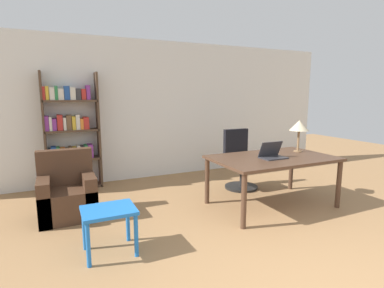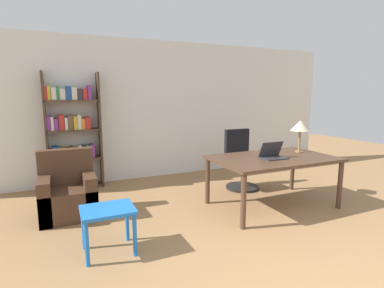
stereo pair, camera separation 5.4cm
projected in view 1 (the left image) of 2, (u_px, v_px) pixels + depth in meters
wall_back at (159, 110)px, 6.03m from camera, size 8.00×0.06×2.70m
desk at (273, 162)px, 4.44m from camera, size 1.80×1.10×0.75m
laptop at (272, 155)px, 4.34m from camera, size 0.37×0.24×0.24m
table_lamp at (299, 126)px, 4.77m from camera, size 0.30×0.30×0.51m
office_chair at (239, 162)px, 5.37m from camera, size 0.58×0.58×1.05m
side_table_blue at (109, 217)px, 3.12m from camera, size 0.54×0.44×0.49m
armchair at (67, 195)px, 4.09m from camera, size 0.72×0.64×0.91m
bookshelf at (70, 136)px, 5.21m from camera, size 0.92×0.28×2.05m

